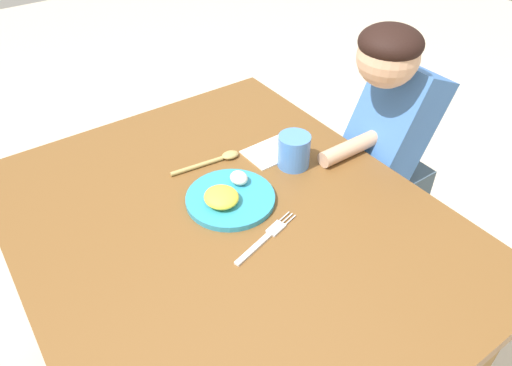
# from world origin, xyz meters

# --- Properties ---
(dining_table) EXTENTS (1.09, 0.89, 0.70)m
(dining_table) POSITION_xyz_m (0.00, 0.00, 0.59)
(dining_table) COLOR brown
(dining_table) RESTS_ON ground_plane
(plate) EXTENTS (0.21, 0.21, 0.05)m
(plate) POSITION_xyz_m (-0.05, 0.03, 0.72)
(plate) COLOR teal
(plate) RESTS_ON dining_table
(fork) EXTENTS (0.07, 0.19, 0.01)m
(fork) POSITION_xyz_m (0.10, 0.03, 0.70)
(fork) COLOR silver
(fork) RESTS_ON dining_table
(spoon) EXTENTS (0.04, 0.19, 0.02)m
(spoon) POSITION_xyz_m (-0.20, 0.09, 0.71)
(spoon) COLOR tan
(spoon) RESTS_ON dining_table
(drinking_cup) EXTENTS (0.08, 0.08, 0.09)m
(drinking_cup) POSITION_xyz_m (-0.08, 0.25, 0.74)
(drinking_cup) COLOR #4A83DC
(drinking_cup) RESTS_ON dining_table
(person) EXTENTS (0.19, 0.39, 1.04)m
(person) POSITION_xyz_m (-0.02, 0.58, 0.54)
(person) COLOR #3E5262
(person) RESTS_ON ground_plane
(napkin) EXTENTS (0.11, 0.14, 0.00)m
(napkin) POSITION_xyz_m (-0.15, 0.23, 0.70)
(napkin) COLOR white
(napkin) RESTS_ON dining_table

